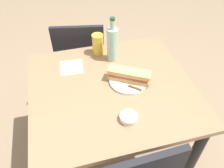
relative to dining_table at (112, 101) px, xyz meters
name	(u,v)px	position (x,y,z in m)	size (l,w,h in m)	color
ground_plane	(112,153)	(0.00, 0.00, -0.62)	(8.00, 8.00, 0.00)	#8C755B
dining_table	(112,101)	(0.00, 0.00, 0.00)	(0.94, 0.86, 0.75)	#997251
chair_near	(82,60)	(0.10, -0.63, -0.13)	(0.47, 0.47, 0.86)	black
plate_near	(129,81)	(-0.11, -0.02, 0.13)	(0.23, 0.23, 0.01)	silver
baguette_sandwich_near	(129,75)	(-0.11, -0.02, 0.18)	(0.25, 0.18, 0.07)	tan
knife_near	(129,86)	(-0.09, 0.04, 0.15)	(0.14, 0.13, 0.01)	silver
water_bottle	(112,44)	(-0.07, -0.25, 0.25)	(0.07, 0.07, 0.30)	#99C6B7
beer_glass	(98,44)	(0.01, -0.34, 0.20)	(0.07, 0.07, 0.14)	gold
olive_bowl	(129,118)	(-0.02, 0.25, 0.14)	(0.09, 0.09, 0.03)	silver
paper_napkin	(71,67)	(0.20, -0.23, 0.13)	(0.14, 0.14, 0.00)	white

